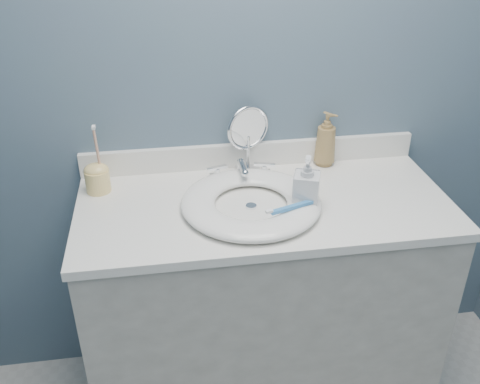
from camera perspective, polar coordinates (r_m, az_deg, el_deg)
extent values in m
cube|color=slate|center=(1.87, 1.18, 11.81)|extent=(2.20, 0.02, 2.40)
cube|color=beige|center=(2.02, 2.32, -12.16)|extent=(1.20, 0.55, 0.85)
cube|color=white|center=(1.76, 2.61, -1.43)|extent=(1.22, 0.57, 0.03)
cube|color=white|center=(1.96, 1.16, 4.02)|extent=(1.22, 0.02, 0.09)
cylinder|color=silver|center=(1.72, 1.18, -1.53)|extent=(0.04, 0.04, 0.01)
cube|color=silver|center=(1.89, 0.09, 1.78)|extent=(0.22, 0.05, 0.01)
cylinder|color=silver|center=(1.88, 0.09, 2.56)|extent=(0.03, 0.03, 0.06)
cylinder|color=silver|center=(1.83, 0.31, 2.68)|extent=(0.02, 0.09, 0.02)
sphere|color=silver|center=(1.79, 0.54, 2.03)|extent=(0.03, 0.03, 0.03)
cylinder|color=silver|center=(1.88, -2.48, 2.02)|extent=(0.02, 0.02, 0.03)
cube|color=silver|center=(1.87, -2.49, 2.59)|extent=(0.08, 0.03, 0.01)
cylinder|color=silver|center=(1.90, 2.62, 2.39)|extent=(0.02, 0.02, 0.03)
cube|color=silver|center=(1.89, 2.64, 2.95)|extent=(0.08, 0.03, 0.01)
cylinder|color=silver|center=(1.95, 0.83, 2.66)|extent=(0.09, 0.09, 0.01)
cylinder|color=silver|center=(1.92, 0.84, 4.28)|extent=(0.01, 0.01, 0.12)
torus|color=silver|center=(1.89, 0.87, 6.88)|extent=(0.16, 0.07, 0.16)
cylinder|color=white|center=(1.89, 0.87, 6.88)|extent=(0.13, 0.05, 0.14)
imported|color=olive|center=(1.97, 9.15, 5.61)|extent=(0.11, 0.11, 0.20)
imported|color=silver|center=(1.69, 7.12, 0.96)|extent=(0.10, 0.10, 0.18)
cylinder|color=#F5D37A|center=(1.85, -14.93, 1.17)|extent=(0.08, 0.08, 0.08)
ellipsoid|color=#F5D37A|center=(1.84, -15.09, 2.24)|extent=(0.08, 0.07, 0.05)
cylinder|color=tan|center=(1.80, -14.99, 4.32)|extent=(0.01, 0.03, 0.16)
cube|color=white|center=(1.76, -15.36, 6.67)|extent=(0.01, 0.02, 0.01)
cube|color=#3780C3|center=(1.64, 5.69, -1.61)|extent=(0.15, 0.06, 0.01)
cube|color=white|center=(1.60, 3.13, -2.09)|extent=(0.02, 0.02, 0.01)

